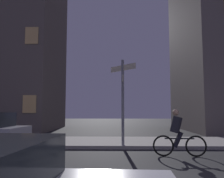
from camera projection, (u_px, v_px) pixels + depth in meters
name	position (u px, v px, depth m)	size (l,w,h in m)	color
sidewalk_kerb	(140.00, 142.00, 10.89)	(40.00, 3.33, 0.14)	#9E9991
signpost	(123.00, 94.00, 9.78)	(1.05, 1.33, 3.61)	gray
cyclist	(178.00, 134.00, 7.89)	(1.82, 0.35, 1.61)	black
building_left_block	(10.00, 2.00, 19.89)	(8.43, 7.20, 21.96)	#6B6056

